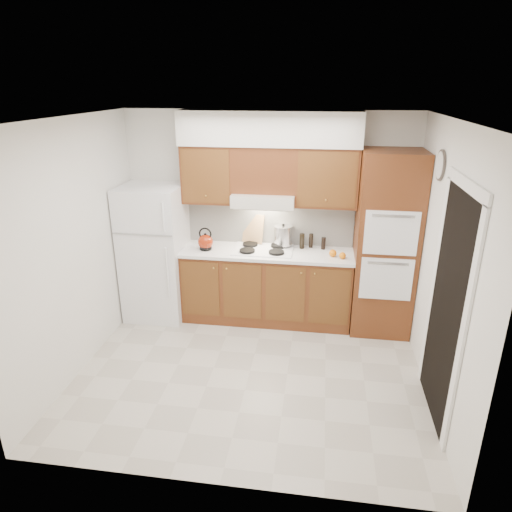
{
  "coord_description": "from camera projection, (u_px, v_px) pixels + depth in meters",
  "views": [
    {
      "loc": [
        0.66,
        -4.08,
        2.9
      ],
      "look_at": [
        -0.0,
        0.45,
        1.15
      ],
      "focal_mm": 32.0,
      "sensor_mm": 36.0,
      "label": 1
    }
  ],
  "objects": [
    {
      "name": "orange_near",
      "position": [
        343.0,
        256.0,
        5.39
      ],
      "size": [
        0.1,
        0.1,
        0.08
      ],
      "primitive_type": "sphere",
      "rotation": [
        0.0,
        0.0,
        -0.25
      ],
      "color": "orange",
      "rests_on": "countertop"
    },
    {
      "name": "countertop",
      "position": [
        267.0,
        252.0,
        5.66
      ],
      "size": [
        2.13,
        0.62,
        0.04
      ],
      "primitive_type": "cube",
      "color": "white",
      "rests_on": "base_cabinets"
    },
    {
      "name": "upper_cab_left",
      "position": [
        209.0,
        174.0,
        5.56
      ],
      "size": [
        0.63,
        0.33,
        0.7
      ],
      "primitive_type": "cube",
      "color": "brown",
      "rests_on": "wall_back"
    },
    {
      "name": "condiment_c",
      "position": [
        323.0,
        243.0,
        5.69
      ],
      "size": [
        0.05,
        0.05,
        0.15
      ],
      "primitive_type": "cylinder",
      "rotation": [
        0.0,
        0.0,
        0.02
      ],
      "color": "black",
      "rests_on": "countertop"
    },
    {
      "name": "upper_cab_over_hood",
      "position": [
        265.0,
        169.0,
        5.44
      ],
      "size": [
        0.75,
        0.33,
        0.55
      ],
      "primitive_type": "cube",
      "color": "brown",
      "rests_on": "range_hood"
    },
    {
      "name": "oven_cabinet",
      "position": [
        385.0,
        245.0,
        5.39
      ],
      "size": [
        0.7,
        0.65,
        2.2
      ],
      "primitive_type": "cube",
      "color": "brown",
      "rests_on": "floor"
    },
    {
      "name": "fridge",
      "position": [
        155.0,
        252.0,
        5.83
      ],
      "size": [
        0.75,
        0.72,
        1.72
      ],
      "primitive_type": "cube",
      "color": "white",
      "rests_on": "floor"
    },
    {
      "name": "condiment_b",
      "position": [
        302.0,
        241.0,
        5.71
      ],
      "size": [
        0.07,
        0.07,
        0.19
      ],
      "primitive_type": "cylinder",
      "rotation": [
        0.0,
        0.0,
        -0.15
      ],
      "color": "black",
      "rests_on": "countertop"
    },
    {
      "name": "wall_right",
      "position": [
        443.0,
        268.0,
        4.19
      ],
      "size": [
        0.02,
        3.0,
        2.6
      ],
      "primitive_type": "cube",
      "color": "white",
      "rests_on": "floor"
    },
    {
      "name": "backsplash",
      "position": [
        270.0,
        222.0,
        5.83
      ],
      "size": [
        2.11,
        0.03,
        0.56
      ],
      "primitive_type": "cube",
      "color": "white",
      "rests_on": "countertop"
    },
    {
      "name": "range_hood",
      "position": [
        264.0,
        199.0,
        5.51
      ],
      "size": [
        0.75,
        0.45,
        0.15
      ],
      "primitive_type": "cube",
      "color": "silver",
      "rests_on": "wall_back"
    },
    {
      "name": "base_cabinets",
      "position": [
        267.0,
        286.0,
        5.84
      ],
      "size": [
        2.11,
        0.6,
        0.9
      ],
      "primitive_type": "cube",
      "color": "brown",
      "rests_on": "floor"
    },
    {
      "name": "cutting_board",
      "position": [
        253.0,
        229.0,
        5.85
      ],
      "size": [
        0.29,
        0.17,
        0.37
      ],
      "primitive_type": "cube",
      "rotation": [
        -0.21,
        0.0,
        -0.3
      ],
      "color": "tan",
      "rests_on": "countertop"
    },
    {
      "name": "condiment_a",
      "position": [
        311.0,
        241.0,
        5.74
      ],
      "size": [
        0.06,
        0.06,
        0.18
      ],
      "primitive_type": "cylinder",
      "rotation": [
        0.0,
        0.0,
        0.34
      ],
      "color": "black",
      "rests_on": "countertop"
    },
    {
      "name": "cooktop",
      "position": [
        263.0,
        250.0,
        5.68
      ],
      "size": [
        0.74,
        0.5,
        0.01
      ],
      "primitive_type": "cube",
      "color": "white",
      "rests_on": "countertop"
    },
    {
      "name": "wall_left",
      "position": [
        76.0,
        249.0,
        4.67
      ],
      "size": [
        0.02,
        3.0,
        2.6
      ],
      "primitive_type": "cube",
      "color": "white",
      "rests_on": "floor"
    },
    {
      "name": "ceiling",
      "position": [
        249.0,
        119.0,
        3.96
      ],
      "size": [
        3.6,
        3.6,
        0.0
      ],
      "primitive_type": "plane",
      "color": "white",
      "rests_on": "wall_back"
    },
    {
      "name": "doorway",
      "position": [
        447.0,
        310.0,
        3.95
      ],
      "size": [
        0.02,
        0.9,
        2.1
      ],
      "primitive_type": "cube",
      "color": "black",
      "rests_on": "floor"
    },
    {
      "name": "wall_back",
      "position": [
        268.0,
        216.0,
        5.82
      ],
      "size": [
        3.6,
        0.02,
        2.6
      ],
      "primitive_type": "cube",
      "color": "white",
      "rests_on": "floor"
    },
    {
      "name": "floor",
      "position": [
        250.0,
        371.0,
        4.89
      ],
      "size": [
        3.6,
        3.6,
        0.0
      ],
      "primitive_type": "plane",
      "color": "#BBB3A3",
      "rests_on": "ground"
    },
    {
      "name": "orange_far",
      "position": [
        333.0,
        253.0,
        5.45
      ],
      "size": [
        0.12,
        0.12,
        0.09
      ],
      "primitive_type": "sphere",
      "rotation": [
        0.0,
        0.0,
        -0.43
      ],
      "color": "orange",
      "rests_on": "countertop"
    },
    {
      "name": "kettle",
      "position": [
        205.0,
        242.0,
        5.66
      ],
      "size": [
        0.25,
        0.25,
        0.19
      ],
      "primitive_type": "sphere",
      "rotation": [
        0.0,
        0.0,
        0.43
      ],
      "color": "maroon",
      "rests_on": "countertop"
    },
    {
      "name": "soffit",
      "position": [
        269.0,
        128.0,
        5.25
      ],
      "size": [
        2.13,
        0.36,
        0.4
      ],
      "primitive_type": "cube",
      "color": "silver",
      "rests_on": "wall_back"
    },
    {
      "name": "stock_pot",
      "position": [
        283.0,
        236.0,
        5.75
      ],
      "size": [
        0.23,
        0.23,
        0.24
      ],
      "primitive_type": "cylinder",
      "rotation": [
        0.0,
        0.0,
        0.02
      ],
      "color": "silver",
      "rests_on": "cooktop"
    },
    {
      "name": "upper_cab_right",
      "position": [
        327.0,
        177.0,
        5.37
      ],
      "size": [
        0.73,
        0.33,
        0.7
      ],
      "primitive_type": "cube",
      "color": "brown",
      "rests_on": "wall_back"
    },
    {
      "name": "wall_clock",
      "position": [
        441.0,
        165.0,
        4.39
      ],
      "size": [
        0.02,
        0.3,
        0.3
      ],
      "primitive_type": "cylinder",
      "rotation": [
        0.0,
        1.57,
        0.0
      ],
      "color": "#3F3833",
      "rests_on": "wall_right"
    }
  ]
}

